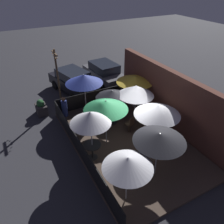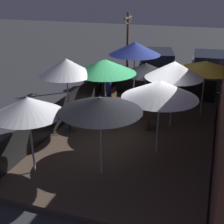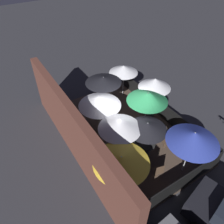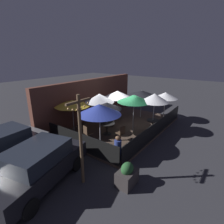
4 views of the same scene
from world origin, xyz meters
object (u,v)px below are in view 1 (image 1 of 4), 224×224
at_px(patio_umbrella_0, 112,94).
at_px(patio_chair_2, 91,119).
at_px(patio_umbrella_2, 160,137).
at_px(dining_table_0, 112,114).
at_px(planter_box, 41,108).
at_px(light_post, 57,74).
at_px(patio_umbrella_6, 106,105).
at_px(patio_umbrella_3, 128,163).
at_px(dining_table_1, 92,147).
at_px(patio_chair_1, 130,124).
at_px(patio_chair_0, 107,103).
at_px(parked_car_1, 104,73).
at_px(patio_umbrella_1, 90,118).
at_px(patron_0, 64,107).
at_px(patio_umbrella_4, 136,91).
at_px(patio_umbrella_8, 84,79).
at_px(parked_car_0, 73,81).
at_px(patio_umbrella_7, 158,110).
at_px(patio_umbrella_5, 135,79).

xyz_separation_m(patio_umbrella_0, patio_chair_2, (-0.25, -1.20, -1.34)).
xyz_separation_m(patio_umbrella_0, patio_umbrella_2, (4.13, -0.17, 0.12)).
relative_size(dining_table_0, planter_box, 1.02).
xyz_separation_m(patio_umbrella_0, light_post, (-3.90, -1.83, 0.04)).
xyz_separation_m(patio_umbrella_0, patio_umbrella_6, (1.36, -1.06, 0.33)).
bearing_deg(patio_umbrella_2, dining_table_0, 177.68).
height_order(patio_umbrella_3, light_post, light_post).
bearing_deg(dining_table_1, patio_umbrella_3, 5.07).
height_order(patio_chair_2, light_post, light_post).
bearing_deg(patio_chair_1, patio_umbrella_3, 126.39).
distance_m(patio_chair_0, patio_chair_2, 1.92).
bearing_deg(parked_car_1, patio_umbrella_1, -34.64).
height_order(patio_chair_2, patron_0, patron_0).
distance_m(patio_umbrella_4, patio_umbrella_8, 3.03).
relative_size(patio_umbrella_3, dining_table_0, 2.14).
bearing_deg(patio_umbrella_3, patio_umbrella_6, 165.97).
xyz_separation_m(patio_umbrella_8, patio_chair_0, (0.33, 1.25, -1.69)).
bearing_deg(dining_table_1, patio_umbrella_6, 123.21).
bearing_deg(patio_umbrella_6, planter_box, -152.86).
xyz_separation_m(patio_umbrella_2, patio_umbrella_4, (-3.54, 1.23, 0.09)).
relative_size(patron_0, planter_box, 1.29).
relative_size(patio_chair_0, parked_car_1, 0.22).
xyz_separation_m(patio_umbrella_2, parked_car_0, (-9.07, -0.39, -1.24)).
xyz_separation_m(planter_box, parked_car_0, (-1.94, 2.74, 0.42)).
xyz_separation_m(patio_umbrella_2, patio_umbrella_8, (-5.85, -0.73, 0.24)).
distance_m(patio_chair_0, patio_chair_1, 2.59).
xyz_separation_m(dining_table_0, light_post, (-3.90, -1.83, 1.29)).
xyz_separation_m(patio_umbrella_2, patio_umbrella_3, (0.50, -1.71, -0.07)).
height_order(patio_umbrella_4, dining_table_1, patio_umbrella_4).
relative_size(patio_umbrella_3, patio_chair_1, 2.22).
xyz_separation_m(patron_0, planter_box, (-1.06, -1.16, -0.27)).
distance_m(patio_umbrella_6, patio_umbrella_7, 2.36).
distance_m(patio_chair_1, planter_box, 5.62).
height_order(patio_umbrella_1, patio_umbrella_2, patio_umbrella_1).
relative_size(patio_umbrella_7, light_post, 0.63).
distance_m(patio_umbrella_3, patio_chair_0, 6.56).
height_order(patio_chair_0, parked_car_1, parked_car_1).
distance_m(patron_0, parked_car_0, 3.40).
xyz_separation_m(patio_umbrella_2, patio_chair_0, (-5.52, 0.52, -1.46)).
bearing_deg(parked_car_0, planter_box, -68.43).
relative_size(patio_chair_2, patron_0, 0.74).
bearing_deg(patio_umbrella_4, patio_umbrella_5, 148.57).
bearing_deg(patio_chair_2, planter_box, 139.07).
bearing_deg(light_post, parked_car_1, 108.54).
height_order(patio_umbrella_0, dining_table_0, patio_umbrella_0).
bearing_deg(planter_box, patio_umbrella_4, 50.56).
relative_size(patio_umbrella_6, patio_umbrella_8, 0.98).
height_order(patio_umbrella_1, patron_0, patio_umbrella_1).
bearing_deg(patio_chair_2, patio_umbrella_1, -100.01).
xyz_separation_m(patio_umbrella_1, patio_umbrella_6, (-0.68, 1.04, -0.06)).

